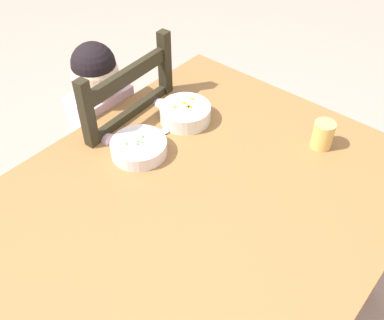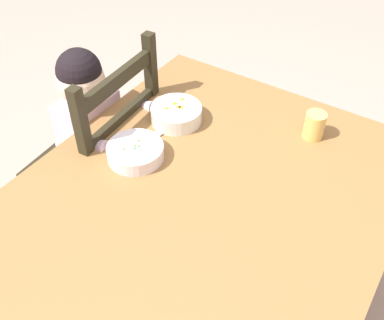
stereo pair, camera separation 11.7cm
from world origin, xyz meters
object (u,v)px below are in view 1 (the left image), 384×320
child_figure (108,123)px  bowl_of_carrots (185,113)px  bowl_of_peas (139,147)px  dining_chair (113,155)px  spoon (170,129)px  drinking_cup (323,135)px  dining_table (197,218)px

child_figure → bowl_of_carrots: size_ratio=5.36×
bowl_of_peas → bowl_of_carrots: bowl_of_carrots is taller
dining_chair → spoon: dining_chair is taller
bowl_of_peas → bowl_of_carrots: 0.23m
bowl_of_carrots → child_figure: bearing=111.1°
dining_chair → drinking_cup: size_ratio=10.35×
child_figure → bowl_of_carrots: 0.34m
dining_table → dining_chair: dining_chair is taller
bowl_of_carrots → drinking_cup: bearing=-67.3°
bowl_of_peas → child_figure: bearing=68.9°
dining_chair → child_figure: bearing=-133.9°
dining_chair → bowl_of_peas: (-0.12, -0.30, 0.29)m
bowl_of_peas → bowl_of_carrots: bearing=0.0°
spoon → dining_chair: bearing=96.6°
dining_chair → spoon: size_ratio=6.90×
dining_table → drinking_cup: (0.43, -0.16, 0.14)m
child_figure → dining_chair: bearing=46.1°
dining_table → spoon: size_ratio=9.16×
spoon → dining_table: bearing=-123.7°
child_figure → bowl_of_carrots: child_figure is taller
spoon → drinking_cup: 0.50m
dining_table → bowl_of_carrots: bearing=45.9°
child_figure → bowl_of_peas: size_ratio=5.25×
dining_table → bowl_of_peas: (0.03, 0.26, 0.12)m
bowl_of_carrots → spoon: bowl_of_carrots is taller
drinking_cup → child_figure: bearing=112.1°
drinking_cup → spoon: bearing=120.6°
dining_chair → drinking_cup: bearing=-68.2°
child_figure → spoon: 0.31m
dining_chair → child_figure: size_ratio=1.02×
dining_table → bowl_of_carrots: 0.39m
bowl_of_peas → dining_chair: bearing=68.6°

